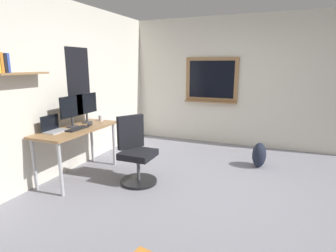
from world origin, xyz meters
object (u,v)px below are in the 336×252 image
object	(u,v)px
coffee_mug	(101,118)
computer_mouse	(90,124)
monitor_secondary	(87,106)
keyboard	(77,129)
monitor_primary	(72,109)
desk	(77,134)
laptop	(54,128)
backpack	(259,155)
office_chair	(136,154)

from	to	relation	value
coffee_mug	computer_mouse	bearing A→B (deg)	-171.88
monitor_secondary	keyboard	size ratio (longest dim) A/B	1.25
monitor_primary	desk	bearing A→B (deg)	-110.10
monitor_secondary	computer_mouse	size ratio (longest dim) A/B	4.46
laptop	computer_mouse	distance (m)	0.56
desk	keyboard	size ratio (longest dim) A/B	3.59
backpack	monitor_primary	bearing A→B (deg)	118.49
monitor_secondary	coffee_mug	xyz separation A→B (m)	(0.20, -0.11, -0.22)
monitor_primary	computer_mouse	size ratio (longest dim) A/B	4.46
desk	monitor_primary	size ratio (longest dim) A/B	2.86
laptop	backpack	size ratio (longest dim) A/B	0.76
monitor_secondary	keyboard	world-z (taller)	monitor_secondary
laptop	monitor_primary	xyz separation A→B (m)	(0.33, -0.05, 0.22)
monitor_primary	backpack	distance (m)	3.03
office_chair	backpack	xyz separation A→B (m)	(1.27, -1.59, -0.20)
monitor_secondary	coffee_mug	bearing A→B (deg)	-29.32
monitor_primary	coffee_mug	bearing A→B (deg)	-11.88
keyboard	laptop	bearing A→B (deg)	137.92
laptop	computer_mouse	bearing A→B (deg)	-22.27
desk	backpack	bearing A→B (deg)	-60.06
office_chair	coffee_mug	world-z (taller)	office_chair
monitor_primary	keyboard	size ratio (longest dim) A/B	1.25
office_chair	laptop	world-z (taller)	laptop
keyboard	backpack	size ratio (longest dim) A/B	0.91
coffee_mug	backpack	distance (m)	2.67
monitor_primary	office_chair	bearing A→B (deg)	-82.67
computer_mouse	keyboard	bearing A→B (deg)	180.00
desk	monitor_secondary	world-z (taller)	monitor_secondary
desk	monitor_secondary	xyz separation A→B (m)	(0.37, 0.09, 0.36)
desk	laptop	distance (m)	0.36
laptop	keyboard	bearing A→B (deg)	-42.08
desk	monitor_primary	world-z (taller)	monitor_primary
monitor_secondary	backpack	distance (m)	2.90
laptop	backpack	xyz separation A→B (m)	(1.73, -2.62, -0.60)
keyboard	backpack	world-z (taller)	keyboard
keyboard	computer_mouse	world-z (taller)	computer_mouse
office_chair	coffee_mug	distance (m)	1.03
monitor_secondary	backpack	xyz separation A→B (m)	(1.06, -2.57, -0.81)
desk	office_chair	size ratio (longest dim) A/B	1.40
computer_mouse	office_chair	bearing A→B (deg)	-93.86
monitor_primary	coffee_mug	xyz separation A→B (m)	(0.53, -0.11, -0.22)
office_chair	monitor_primary	world-z (taller)	monitor_primary
laptop	computer_mouse	xyz separation A→B (m)	(0.51, -0.21, -0.04)
monitor_secondary	monitor_primary	bearing A→B (deg)	180.00
keyboard	backpack	distance (m)	2.89
computer_mouse	coffee_mug	bearing A→B (deg)	8.12
monitor_primary	monitor_secondary	bearing A→B (deg)	0.00
backpack	coffee_mug	bearing A→B (deg)	109.36
monitor_secondary	coffee_mug	size ratio (longest dim) A/B	5.04
desk	monitor_primary	distance (m)	0.37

